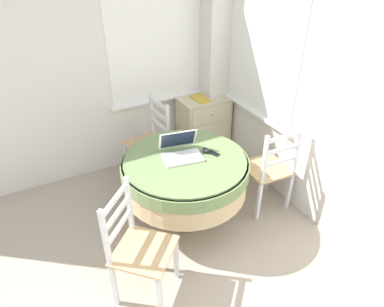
# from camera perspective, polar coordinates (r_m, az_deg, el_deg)

# --- Properties ---
(corner_room_shell) EXTENTS (4.11, 4.55, 2.55)m
(corner_room_shell) POSITION_cam_1_polar(r_m,az_deg,el_deg) (3.14, 1.35, 11.22)
(corner_room_shell) COLOR silver
(corner_room_shell) RESTS_ON ground_plane
(round_dining_table) EXTENTS (1.16, 1.16, 0.74)m
(round_dining_table) POSITION_cam_1_polar(r_m,az_deg,el_deg) (3.14, -1.14, -3.19)
(round_dining_table) COLOR #4C3D2D
(round_dining_table) RESTS_ON ground_plane
(laptop) EXTENTS (0.40, 0.36, 0.21)m
(laptop) POSITION_cam_1_polar(r_m,az_deg,el_deg) (3.08, -1.87, 0.39)
(laptop) COLOR white
(laptop) RESTS_ON round_dining_table
(computer_mouse) EXTENTS (0.05, 0.08, 0.04)m
(computer_mouse) POSITION_cam_1_polar(r_m,az_deg,el_deg) (3.14, 2.32, 0.54)
(computer_mouse) COLOR black
(computer_mouse) RESTS_ON round_dining_table
(cell_phone) EXTENTS (0.08, 0.13, 0.01)m
(cell_phone) POSITION_cam_1_polar(r_m,az_deg,el_deg) (3.13, 3.60, 0.07)
(cell_phone) COLOR black
(cell_phone) RESTS_ON round_dining_table
(dining_chair_near_back_window) EXTENTS (0.45, 0.45, 0.96)m
(dining_chair_near_back_window) POSITION_cam_1_polar(r_m,az_deg,el_deg) (3.86, -6.99, 1.81)
(dining_chair_near_back_window) COLOR tan
(dining_chair_near_back_window) RESTS_ON ground_plane
(dining_chair_near_right_window) EXTENTS (0.44, 0.44, 0.96)m
(dining_chair_near_right_window) POSITION_cam_1_polar(r_m,az_deg,el_deg) (3.48, 12.73, -2.63)
(dining_chair_near_right_window) COLOR tan
(dining_chair_near_right_window) RESTS_ON ground_plane
(dining_chair_camera_near) EXTENTS (0.59, 0.59, 0.96)m
(dining_chair_camera_near) POSITION_cam_1_polar(r_m,az_deg,el_deg) (2.66, -8.94, -15.35)
(dining_chair_camera_near) COLOR tan
(dining_chair_camera_near) RESTS_ON ground_plane
(corner_cabinet) EXTENTS (0.61, 0.42, 0.77)m
(corner_cabinet) POSITION_cam_1_polar(r_m,az_deg,el_deg) (4.35, 1.91, 4.62)
(corner_cabinet) COLOR beige
(corner_cabinet) RESTS_ON ground_plane
(book_on_cabinet) EXTENTS (0.14, 0.25, 0.02)m
(book_on_cabinet) POSITION_cam_1_polar(r_m,az_deg,el_deg) (4.12, 1.36, 9.14)
(book_on_cabinet) COLOR gold
(book_on_cabinet) RESTS_ON corner_cabinet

